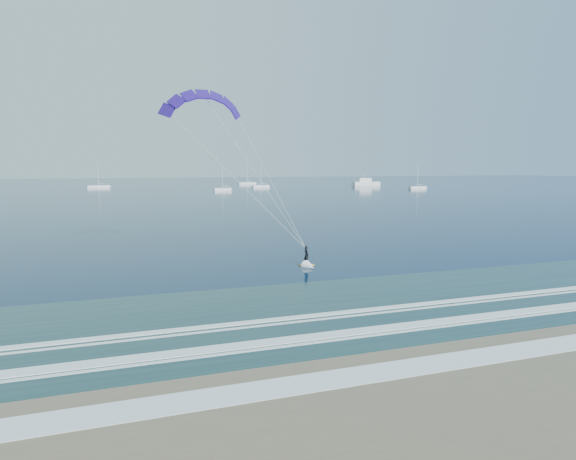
% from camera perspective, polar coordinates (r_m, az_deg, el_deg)
% --- Properties ---
extents(ground, '(900.00, 900.00, 0.00)m').
position_cam_1_polar(ground, '(25.56, 5.57, -15.83)').
color(ground, '#072440').
rests_on(ground, ground).
extents(kitesurfer_rig, '(16.32, 4.12, 17.72)m').
position_cam_1_polar(kitesurfer_rig, '(48.14, -3.79, 6.50)').
color(kitesurfer_rig, '#C68117').
rests_on(kitesurfer_rig, ground).
extents(motor_yacht, '(14.66, 3.91, 6.11)m').
position_cam_1_polar(motor_yacht, '(270.14, 8.61, 5.21)').
color(motor_yacht, silver).
rests_on(motor_yacht, ground).
extents(sailboat_1, '(9.80, 2.40, 13.06)m').
position_cam_1_polar(sailboat_1, '(256.65, -20.29, 4.56)').
color(sailboat_1, silver).
rests_on(sailboat_1, ground).
extents(sailboat_2, '(6.97, 2.40, 9.91)m').
position_cam_1_polar(sailboat_2, '(213.23, -7.29, 4.51)').
color(sailboat_2, silver).
rests_on(sailboat_2, ground).
extents(sailboat_3, '(9.88, 2.40, 13.27)m').
position_cam_1_polar(sailboat_3, '(289.12, -4.55, 5.20)').
color(sailboat_3, silver).
rests_on(sailboat_3, ground).
extents(sailboat_4, '(8.03, 2.40, 11.06)m').
position_cam_1_polar(sailboat_4, '(245.98, -3.04, 4.89)').
color(sailboat_4, silver).
rests_on(sailboat_4, ground).
extents(sailboat_5, '(8.15, 2.40, 11.13)m').
position_cam_1_polar(sailboat_5, '(236.78, 14.19, 4.60)').
color(sailboat_5, silver).
rests_on(sailboat_5, ground).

